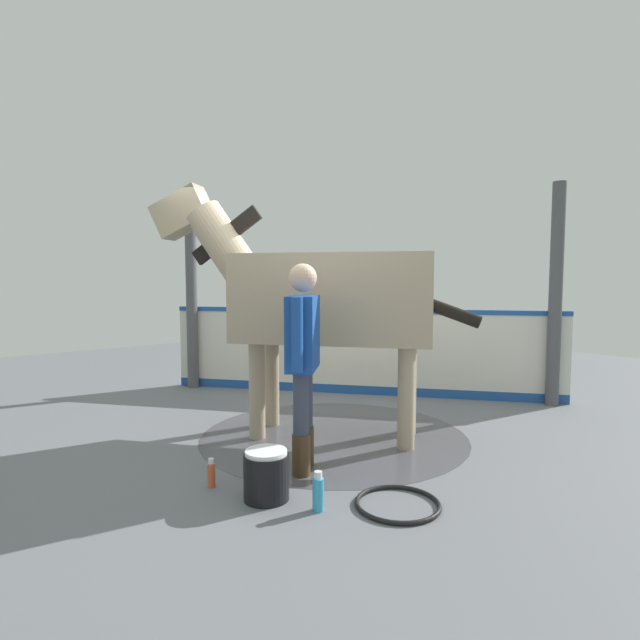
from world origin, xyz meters
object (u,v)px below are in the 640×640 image
object	(u,v)px
wash_bucket	(266,475)
hose_coil	(398,504)
bottle_shampoo	(318,493)
bottle_spray	(211,474)
handler	(303,352)
horse	(320,296)

from	to	relation	value
wash_bucket	hose_coil	xyz separation A→B (m)	(-0.63, 0.69, -0.16)
wash_bucket	bottle_shampoo	size ratio (longest dim) A/B	1.31
wash_bucket	bottle_spray	distance (m)	0.50
wash_bucket	bottle_spray	xyz separation A→B (m)	(0.20, -0.45, -0.08)
handler	bottle_shampoo	size ratio (longest dim) A/B	6.18
hose_coil	wash_bucket	bearing A→B (deg)	-47.31
horse	hose_coil	size ratio (longest dim) A/B	4.62
bottle_shampoo	handler	bearing A→B (deg)	-120.67
horse	handler	world-z (taller)	horse
handler	horse	bearing A→B (deg)	88.04
horse	bottle_spray	bearing A→B (deg)	69.63
handler	bottle_spray	world-z (taller)	handler
bottle_shampoo	hose_coil	world-z (taller)	bottle_shampoo
bottle_spray	hose_coil	world-z (taller)	bottle_spray
handler	wash_bucket	bearing A→B (deg)	-107.44
bottle_shampoo	bottle_spray	xyz separation A→B (m)	(0.36, -0.83, -0.03)
horse	wash_bucket	xyz separation A→B (m)	(1.27, 0.90, -1.23)
bottle_spray	handler	bearing A→B (deg)	165.87
horse	handler	bearing A→B (deg)	93.97
horse	wash_bucket	bearing A→B (deg)	87.98
handler	wash_bucket	distance (m)	1.01
wash_bucket	bottle_spray	size ratio (longest dim) A/B	1.63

